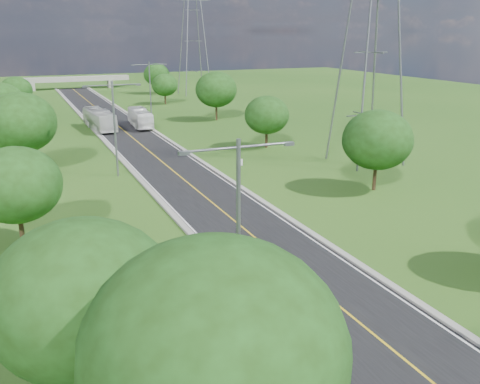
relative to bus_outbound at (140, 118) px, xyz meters
name	(u,v)px	position (x,y,z in m)	size (l,w,h in m)	color
ground	(141,145)	(-3.20, -14.09, -1.51)	(260.00, 260.00, 0.00)	#254D15
road	(132,137)	(-3.20, -8.09, -1.48)	(8.00, 150.00, 0.06)	black
curb_left	(102,139)	(-7.45, -8.09, -1.40)	(0.50, 150.00, 0.22)	gray
curb_right	(160,135)	(1.05, -8.09, -1.40)	(0.50, 150.00, 0.22)	gray
speed_limit_sign	(240,166)	(2.00, -36.11, 0.09)	(0.55, 0.09, 2.40)	slate
overpass	(72,80)	(-3.20, 65.91, 0.90)	(30.00, 3.00, 3.20)	gray
streetlight_near_left	(238,220)	(-9.20, -62.09, 4.44)	(5.90, 0.25, 10.00)	slate
streetlight_mid_left	(114,121)	(-9.20, -29.09, 4.44)	(5.90, 0.25, 10.00)	slate
streetlight_far_right	(150,87)	(2.80, 3.91, 4.44)	(5.90, 0.25, 10.00)	slate
power_tower_near	(372,39)	(18.80, -34.09, 12.50)	(9.00, 6.40, 28.00)	slate
power_tower_far	(193,35)	(22.80, 40.91, 12.50)	(9.00, 6.40, 28.00)	slate
tree_la	(84,299)	(-17.20, -66.09, 3.76)	(7.14, 7.14, 8.30)	black
tree_lb	(16,185)	(-19.20, -46.09, 3.14)	(6.30, 6.30, 7.33)	black
tree_lc	(20,123)	(-18.20, -24.09, 4.07)	(7.56, 7.56, 8.79)	black
tree_ld	(1,103)	(-20.20, -0.09, 3.45)	(6.72, 6.72, 7.82)	black
tree_le	(16,90)	(-17.70, 23.91, 2.83)	(5.88, 5.88, 6.84)	black
tree_lf	(215,351)	(-14.20, -72.09, 4.38)	(7.98, 7.98, 9.28)	black
tree_rb	(377,140)	(12.80, -44.09, 3.45)	(6.72, 6.72, 7.82)	black
tree_rc	(267,115)	(11.80, -22.09, 2.83)	(5.88, 5.88, 6.84)	black
tree_rd	(216,89)	(13.80, 1.91, 3.76)	(7.14, 7.14, 8.30)	black
tree_re	(165,85)	(11.30, 25.91, 2.52)	(5.46, 5.46, 6.35)	black
tree_rf	(157,75)	(14.80, 45.91, 3.14)	(6.30, 6.30, 7.33)	black
bus_outbound	(140,118)	(0.00, 0.00, 0.00)	(2.43, 10.40, 2.90)	white
bus_inbound	(99,119)	(-6.40, 0.22, 0.13)	(2.66, 11.37, 3.17)	silver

